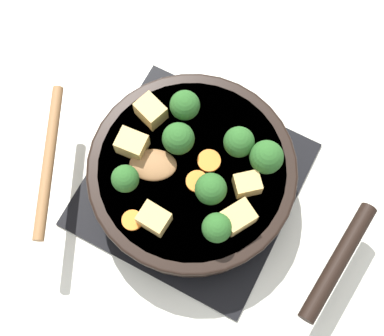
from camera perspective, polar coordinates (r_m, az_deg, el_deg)
The scene contains 19 objects.
ground_plane at distance 0.84m, azimuth 0.00°, elevation -1.73°, with size 2.40×2.40×0.00m, color silver.
front_burner_grate at distance 0.83m, azimuth 0.00°, elevation -1.50°, with size 0.31×0.31×0.03m.
skillet_pan at distance 0.79m, azimuth 0.17°, elevation -0.66°, with size 0.41×0.31×0.06m.
wooden_spoon at distance 0.77m, azimuth -10.40°, elevation 0.58°, with size 0.23×0.21×0.02m.
tofu_cube_center_large at distance 0.73m, azimuth 4.94°, elevation -5.25°, with size 0.04×0.03×0.03m, color tan.
tofu_cube_near_handle at distance 0.76m, azimuth -6.42°, elevation 2.54°, with size 0.04×0.03×0.03m, color tan.
tofu_cube_east_chunk at distance 0.73m, azimuth -4.07°, elevation -5.42°, with size 0.04×0.03×0.03m, color tan.
tofu_cube_west_chunk at distance 0.78m, azimuth -4.43°, elevation 6.08°, with size 0.04×0.03×0.03m, color tan.
tofu_cube_back_piece at distance 0.75m, azimuth 5.91°, elevation -1.73°, with size 0.04×0.03×0.03m, color tan.
broccoli_floret_near_spoon at distance 0.73m, azimuth 2.02°, elevation -2.25°, with size 0.04×0.04×0.05m.
broccoli_floret_center_top at distance 0.77m, azimuth -0.77°, elevation 6.69°, with size 0.04×0.04×0.05m.
broccoli_floret_east_rim at distance 0.75m, azimuth 5.03°, elevation 2.78°, with size 0.04×0.04×0.05m.
broccoli_floret_west_rim at distance 0.75m, azimuth -1.47°, elevation 3.15°, with size 0.05×0.05×0.05m.
broccoli_floret_north_edge at distance 0.75m, azimuth 7.95°, elevation 1.15°, with size 0.05×0.05×0.05m.
broccoli_floret_south_cluster at distance 0.74m, azimuth -7.13°, elevation -1.15°, with size 0.04×0.04×0.05m.
broccoli_floret_mid_floret at distance 0.72m, azimuth 2.67°, elevation -6.39°, with size 0.04×0.04×0.05m.
carrot_slice_orange_thin at distance 0.75m, azimuth -6.40°, elevation -5.56°, with size 0.03×0.03×0.01m, color orange.
carrot_slice_near_center at distance 0.76m, azimuth 0.54°, elevation -1.43°, with size 0.03×0.03×0.01m, color orange.
carrot_slice_edge_slice at distance 0.77m, azimuth 1.83°, elevation 0.78°, with size 0.03×0.03×0.01m, color orange.
Camera 1 is at (-0.11, 0.21, 0.81)m, focal length 50.00 mm.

